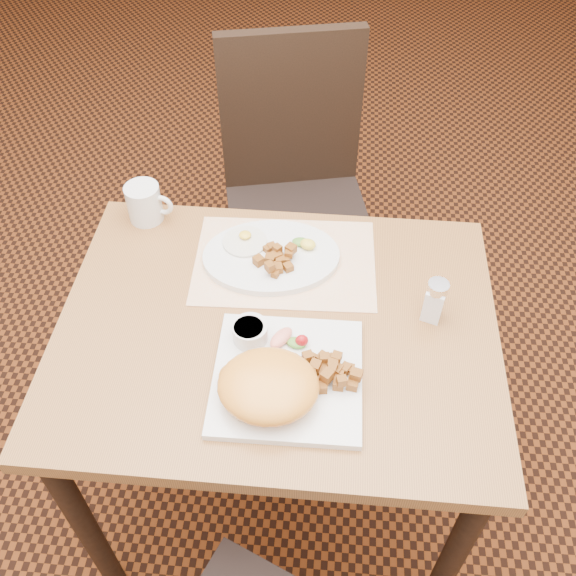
% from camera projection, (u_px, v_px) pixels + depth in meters
% --- Properties ---
extents(ground, '(8.00, 8.00, 0.00)m').
position_uv_depth(ground, '(280.00, 487.00, 1.86)').
color(ground, black).
rests_on(ground, ground).
extents(table, '(0.90, 0.70, 0.75)m').
position_uv_depth(table, '(278.00, 356.00, 1.39)').
color(table, '#9A612F').
rests_on(table, ground).
extents(chair_far, '(0.50, 0.51, 0.97)m').
position_uv_depth(chair_far, '(296.00, 184.00, 1.95)').
color(chair_far, black).
rests_on(chair_far, ground).
extents(placemat, '(0.41, 0.29, 0.00)m').
position_uv_depth(placemat, '(285.00, 262.00, 1.43)').
color(placemat, white).
rests_on(placemat, table).
extents(plate_square, '(0.28, 0.28, 0.02)m').
position_uv_depth(plate_square, '(288.00, 377.00, 1.21)').
color(plate_square, silver).
rests_on(plate_square, table).
extents(plate_oval, '(0.33, 0.26, 0.02)m').
position_uv_depth(plate_oval, '(271.00, 256.00, 1.43)').
color(plate_oval, silver).
rests_on(plate_oval, placemat).
extents(hollandaise_mound, '(0.19, 0.17, 0.07)m').
position_uv_depth(hollandaise_mound, '(267.00, 386.00, 1.15)').
color(hollandaise_mound, '#F89E30').
rests_on(hollandaise_mound, plate_square).
extents(ramekin, '(0.07, 0.07, 0.04)m').
position_uv_depth(ramekin, '(250.00, 332.00, 1.25)').
color(ramekin, silver).
rests_on(ramekin, plate_square).
extents(garnish_sq, '(0.08, 0.07, 0.03)m').
position_uv_depth(garnish_sq, '(289.00, 339.00, 1.25)').
color(garnish_sq, '#387223').
rests_on(garnish_sq, plate_square).
extents(fried_egg, '(0.10, 0.10, 0.02)m').
position_uv_depth(fried_egg, '(245.00, 241.00, 1.44)').
color(fried_egg, white).
rests_on(fried_egg, plate_oval).
extents(garnish_ov, '(0.06, 0.04, 0.02)m').
position_uv_depth(garnish_ov, '(305.00, 243.00, 1.43)').
color(garnish_ov, '#387223').
rests_on(garnish_ov, plate_oval).
extents(salt_shaker, '(0.05, 0.05, 0.10)m').
position_uv_depth(salt_shaker, '(435.00, 300.00, 1.29)').
color(salt_shaker, white).
rests_on(salt_shaker, table).
extents(coffee_mug, '(0.11, 0.08, 0.09)m').
position_uv_depth(coffee_mug, '(145.00, 203.00, 1.50)').
color(coffee_mug, silver).
rests_on(coffee_mug, table).
extents(home_fries_sq, '(0.12, 0.09, 0.04)m').
position_uv_depth(home_fries_sq, '(331.00, 370.00, 1.20)').
color(home_fries_sq, '#905117').
rests_on(home_fries_sq, plate_square).
extents(home_fries_ov, '(0.10, 0.10, 0.03)m').
position_uv_depth(home_fries_ov, '(277.00, 258.00, 1.39)').
color(home_fries_ov, '#905117').
rests_on(home_fries_ov, plate_oval).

